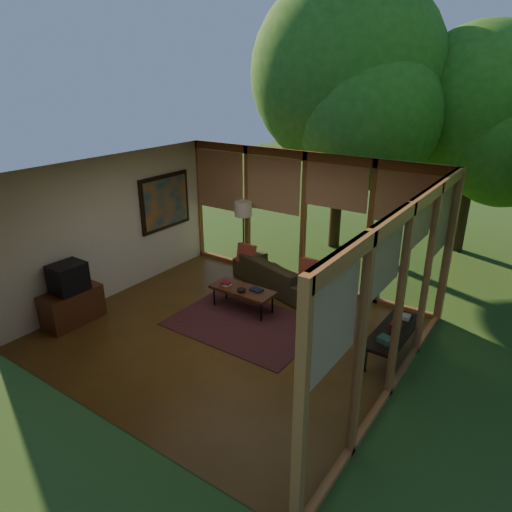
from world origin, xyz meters
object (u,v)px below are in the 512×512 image
Objects in this scene: television at (68,278)px; floor_lamp at (243,213)px; sofa at (278,274)px; side_console at (389,331)px; coffee_table at (243,290)px; media_cabinet at (72,306)px.

floor_lamp is at bearing 68.48° from television.
television is (-2.18, -3.22, 0.55)m from sofa.
sofa is at bearing 157.82° from side_console.
sofa is 1.43m from floor_lamp.
sofa is 1.18m from coffee_table.
television is 0.39× the size of side_console.
television is 0.33× the size of floor_lamp.
media_cabinet is 0.61× the size of floor_lamp.
television reaches higher than coffee_table.
media_cabinet is 0.83× the size of coffee_table.
sofa is 1.46× the size of side_console.
coffee_table is at bearing -178.01° from side_console.
floor_lamp reaches higher than sofa.
television is at bearing -111.52° from floor_lamp.
media_cabinet is 5.32m from side_console.
coffee_table is at bearing 105.48° from sofa.
media_cabinet is at bearing -111.83° from floor_lamp.
side_console is (4.85, 2.13, -0.44)m from television.
television is 3.01m from coffee_table.
sofa is 2.88m from side_console.
media_cabinet is 0.71× the size of side_console.
sofa is 1.24× the size of floor_lamp.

